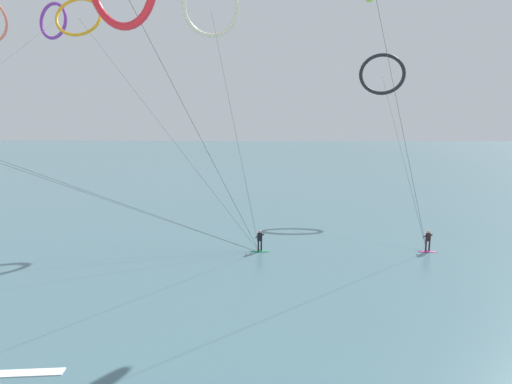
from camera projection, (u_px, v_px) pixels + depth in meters
sea_water at (271, 159)px, 111.77m from camera, size 400.00×200.00×0.08m
surfer_emerald at (260, 242)px, 32.65m from camera, size 1.40×0.72×1.70m
surfer_magenta at (428, 243)px, 32.58m from camera, size 1.40×0.62×1.70m
kite_violet at (53, 21)px, 50.95m from camera, size 4.44×41.03×24.06m
kite_ivory at (211, 7)px, 39.73m from camera, size 7.78×11.64×23.18m
kite_charcoal at (382, 74)px, 47.59m from camera, size 5.39×19.25×17.63m
kite_amber at (79, 17)px, 47.15m from camera, size 23.48×18.68×23.78m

